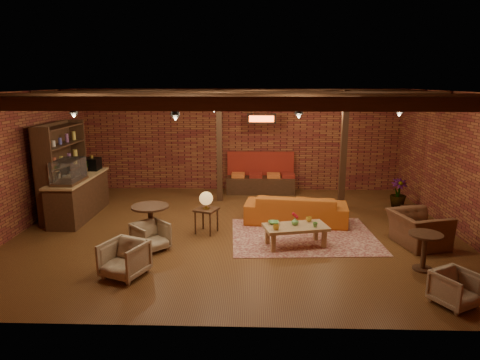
{
  "coord_description": "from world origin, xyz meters",
  "views": [
    {
      "loc": [
        0.36,
        -9.47,
        3.42
      ],
      "look_at": [
        0.06,
        0.2,
        1.18
      ],
      "focal_mm": 32.0,
      "sensor_mm": 36.0,
      "label": 1
    }
  ],
  "objects_px": {
    "armchair_b": "(124,257)",
    "side_table_book": "(413,209)",
    "coffee_table": "(295,228)",
    "side_table_lamp": "(206,202)",
    "armchair_far": "(456,287)",
    "round_table_left": "(151,218)",
    "armchair_right": "(419,224)",
    "plant_tall": "(401,165)",
    "armchair_a": "(151,235)",
    "round_table_right": "(425,246)",
    "sofa": "(296,209)"
  },
  "relations": [
    {
      "from": "armchair_a",
      "to": "plant_tall",
      "type": "xyz_separation_m",
      "value": [
        6.14,
        3.33,
        0.86
      ]
    },
    {
      "from": "armchair_b",
      "to": "armchair_right",
      "type": "height_order",
      "value": "armchair_right"
    },
    {
      "from": "plant_tall",
      "to": "sofa",
      "type": "bearing_deg",
      "value": -153.53
    },
    {
      "from": "armchair_right",
      "to": "round_table_right",
      "type": "relative_size",
      "value": 1.56
    },
    {
      "from": "coffee_table",
      "to": "plant_tall",
      "type": "distance_m",
      "value": 4.43
    },
    {
      "from": "round_table_left",
      "to": "side_table_book",
      "type": "relative_size",
      "value": 1.73
    },
    {
      "from": "plant_tall",
      "to": "side_table_lamp",
      "type": "bearing_deg",
      "value": -156.09
    },
    {
      "from": "armchair_b",
      "to": "side_table_book",
      "type": "xyz_separation_m",
      "value": [
        6.14,
        2.95,
        0.07
      ]
    },
    {
      "from": "coffee_table",
      "to": "armchair_far",
      "type": "relative_size",
      "value": 2.35
    },
    {
      "from": "armchair_b",
      "to": "side_table_book",
      "type": "distance_m",
      "value": 6.81
    },
    {
      "from": "coffee_table",
      "to": "side_table_book",
      "type": "xyz_separation_m",
      "value": [
        2.96,
        1.42,
        0.02
      ]
    },
    {
      "from": "side_table_book",
      "to": "plant_tall",
      "type": "xyz_separation_m",
      "value": [
        0.19,
        1.6,
        0.76
      ]
    },
    {
      "from": "armchair_far",
      "to": "plant_tall",
      "type": "height_order",
      "value": "plant_tall"
    },
    {
      "from": "round_table_right",
      "to": "armchair_far",
      "type": "xyz_separation_m",
      "value": [
        -0.0,
        -1.29,
        -0.17
      ]
    },
    {
      "from": "side_table_lamp",
      "to": "side_table_book",
      "type": "xyz_separation_m",
      "value": [
        4.91,
        0.66,
        -0.32
      ]
    },
    {
      "from": "armchair_right",
      "to": "side_table_book",
      "type": "distance_m",
      "value": 1.34
    },
    {
      "from": "armchair_a",
      "to": "coffee_table",
      "type": "bearing_deg",
      "value": -39.37
    },
    {
      "from": "side_table_book",
      "to": "armchair_far",
      "type": "bearing_deg",
      "value": -100.28
    },
    {
      "from": "armchair_b",
      "to": "side_table_book",
      "type": "height_order",
      "value": "armchair_b"
    },
    {
      "from": "side_table_lamp",
      "to": "armchair_far",
      "type": "relative_size",
      "value": 1.6
    },
    {
      "from": "coffee_table",
      "to": "armchair_far",
      "type": "distance_m",
      "value": 3.3
    },
    {
      "from": "armchair_far",
      "to": "armchair_b",
      "type": "bearing_deg",
      "value": 141.6
    },
    {
      "from": "round_table_left",
      "to": "sofa",
      "type": "bearing_deg",
      "value": 23.61
    },
    {
      "from": "side_table_lamp",
      "to": "armchair_a",
      "type": "relative_size",
      "value": 1.5
    },
    {
      "from": "side_table_lamp",
      "to": "round_table_left",
      "type": "height_order",
      "value": "side_table_lamp"
    },
    {
      "from": "coffee_table",
      "to": "armchair_far",
      "type": "height_order",
      "value": "coffee_table"
    },
    {
      "from": "coffee_table",
      "to": "sofa",
      "type": "bearing_deg",
      "value": 83.66
    },
    {
      "from": "round_table_left",
      "to": "armchair_b",
      "type": "height_order",
      "value": "round_table_left"
    },
    {
      "from": "sofa",
      "to": "coffee_table",
      "type": "height_order",
      "value": "sofa"
    },
    {
      "from": "side_table_lamp",
      "to": "round_table_right",
      "type": "bearing_deg",
      "value": -23.8
    },
    {
      "from": "round_table_left",
      "to": "plant_tall",
      "type": "relative_size",
      "value": 0.35
    },
    {
      "from": "armchair_right",
      "to": "side_table_book",
      "type": "xyz_separation_m",
      "value": [
        0.34,
        1.29,
        -0.06
      ]
    },
    {
      "from": "round_table_right",
      "to": "armchair_far",
      "type": "height_order",
      "value": "round_table_right"
    },
    {
      "from": "coffee_table",
      "to": "armchair_right",
      "type": "height_order",
      "value": "armchair_right"
    },
    {
      "from": "side_table_lamp",
      "to": "armchair_b",
      "type": "height_order",
      "value": "side_table_lamp"
    },
    {
      "from": "armchair_a",
      "to": "armchair_b",
      "type": "xyz_separation_m",
      "value": [
        -0.18,
        -1.23,
        0.03
      ]
    },
    {
      "from": "armchair_b",
      "to": "coffee_table",
      "type": "bearing_deg",
      "value": 48.52
    },
    {
      "from": "round_table_left",
      "to": "armchair_far",
      "type": "distance_m",
      "value": 5.92
    },
    {
      "from": "armchair_right",
      "to": "armchair_far",
      "type": "bearing_deg",
      "value": 157.62
    },
    {
      "from": "armchair_far",
      "to": "coffee_table",
      "type": "bearing_deg",
      "value": 104.03
    },
    {
      "from": "round_table_right",
      "to": "side_table_lamp",
      "type": "bearing_deg",
      "value": 156.2
    },
    {
      "from": "sofa",
      "to": "armchair_a",
      "type": "xyz_separation_m",
      "value": [
        -3.17,
        -1.85,
        -0.04
      ]
    },
    {
      "from": "side_table_lamp",
      "to": "armchair_a",
      "type": "xyz_separation_m",
      "value": [
        -1.04,
        -1.07,
        -0.42
      ]
    },
    {
      "from": "sofa",
      "to": "coffee_table",
      "type": "relative_size",
      "value": 1.72
    },
    {
      "from": "armchair_a",
      "to": "armchair_far",
      "type": "relative_size",
      "value": 1.07
    },
    {
      "from": "armchair_right",
      "to": "plant_tall",
      "type": "distance_m",
      "value": 3.03
    },
    {
      "from": "round_table_right",
      "to": "round_table_left",
      "type": "bearing_deg",
      "value": 167.17
    },
    {
      "from": "armchair_b",
      "to": "side_table_lamp",
      "type": "bearing_deg",
      "value": 84.67
    },
    {
      "from": "armchair_right",
      "to": "coffee_table",
      "type": "bearing_deg",
      "value": 78.3
    },
    {
      "from": "coffee_table",
      "to": "armchair_far",
      "type": "bearing_deg",
      "value": -46.49
    }
  ]
}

